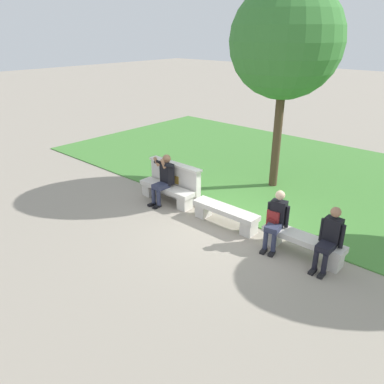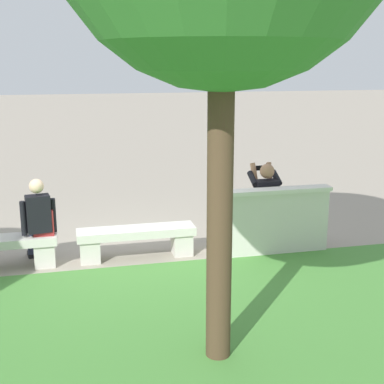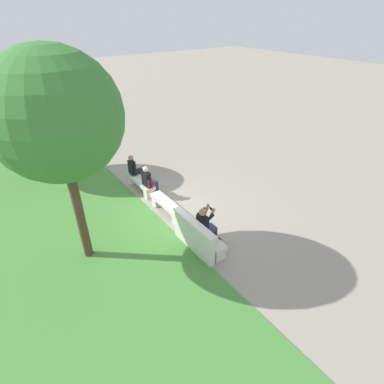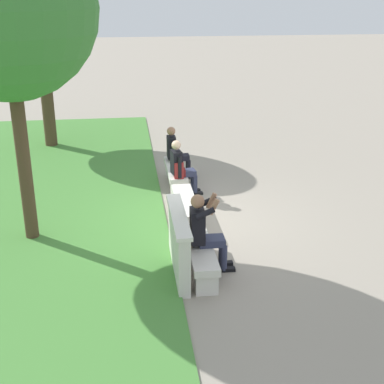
{
  "view_description": "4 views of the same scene",
  "coord_description": "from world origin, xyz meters",
  "px_view_note": "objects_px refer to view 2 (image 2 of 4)",
  "views": [
    {
      "loc": [
        4.69,
        -6.42,
        4.3
      ],
      "look_at": [
        -0.68,
        -0.42,
        0.79
      ],
      "focal_mm": 35.0,
      "sensor_mm": 36.0,
      "label": 1
    },
    {
      "loc": [
        0.92,
        7.4,
        2.83
      ],
      "look_at": [
        -0.98,
        -0.6,
        0.79
      ],
      "focal_mm": 50.0,
      "sensor_mm": 36.0,
      "label": 2
    },
    {
      "loc": [
        -7.3,
        4.23,
        5.98
      ],
      "look_at": [
        -0.62,
        -0.57,
        0.97
      ],
      "focal_mm": 28.0,
      "sensor_mm": 36.0,
      "label": 3
    },
    {
      "loc": [
        -9.62,
        1.11,
        4.37
      ],
      "look_at": [
        -0.69,
        -0.04,
        0.87
      ],
      "focal_mm": 50.0,
      "sensor_mm": 36.0,
      "label": 4
    }
  ],
  "objects_px": {
    "bench_main": "(264,229)",
    "person_distant": "(38,218)",
    "person_photographer": "(263,200)",
    "bench_near": "(136,238)",
    "backpack": "(43,222)"
  },
  "relations": [
    {
      "from": "bench_main",
      "to": "person_distant",
      "type": "bearing_deg",
      "value": -1.11
    },
    {
      "from": "person_photographer",
      "to": "bench_near",
      "type": "bearing_deg",
      "value": 2.24
    },
    {
      "from": "bench_main",
      "to": "backpack",
      "type": "height_order",
      "value": "backpack"
    },
    {
      "from": "bench_near",
      "to": "person_photographer",
      "type": "height_order",
      "value": "person_photographer"
    },
    {
      "from": "person_distant",
      "to": "backpack",
      "type": "bearing_deg",
      "value": 145.61
    },
    {
      "from": "bench_main",
      "to": "backpack",
      "type": "bearing_deg",
      "value": -0.24
    },
    {
      "from": "person_distant",
      "to": "bench_main",
      "type": "bearing_deg",
      "value": 178.89
    },
    {
      "from": "bench_near",
      "to": "person_distant",
      "type": "bearing_deg",
      "value": -2.73
    },
    {
      "from": "bench_main",
      "to": "person_distant",
      "type": "distance_m",
      "value": 3.37
    },
    {
      "from": "bench_near",
      "to": "person_photographer",
      "type": "bearing_deg",
      "value": -177.76
    },
    {
      "from": "bench_main",
      "to": "person_photographer",
      "type": "bearing_deg",
      "value": -93.47
    },
    {
      "from": "bench_near",
      "to": "bench_main",
      "type": "bearing_deg",
      "value": 180.0
    },
    {
      "from": "person_photographer",
      "to": "person_distant",
      "type": "height_order",
      "value": "person_photographer"
    },
    {
      "from": "person_photographer",
      "to": "person_distant",
      "type": "distance_m",
      "value": 3.35
    },
    {
      "from": "person_distant",
      "to": "backpack",
      "type": "relative_size",
      "value": 2.94
    }
  ]
}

